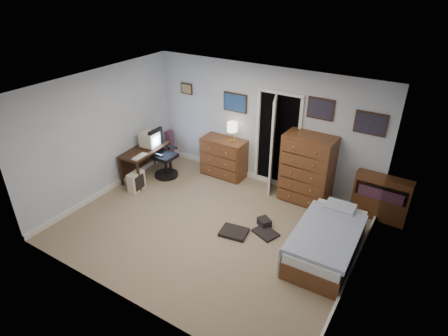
# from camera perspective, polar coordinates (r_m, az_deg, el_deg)

# --- Properties ---
(floor) EXTENTS (5.00, 4.00, 0.02)m
(floor) POSITION_cam_1_polar(r_m,az_deg,el_deg) (6.83, -2.19, -8.99)
(floor) COLOR gray
(floor) RESTS_ON ground
(computer_desk) EXTENTS (0.62, 1.21, 0.68)m
(computer_desk) POSITION_cam_1_polar(r_m,az_deg,el_deg) (8.34, -12.31, 2.03)
(computer_desk) COLOR #321B10
(computer_desk) RESTS_ON floor
(crt_monitor) EXTENTS (0.37, 0.35, 0.33)m
(crt_monitor) POSITION_cam_1_polar(r_m,az_deg,el_deg) (8.24, -11.28, 4.30)
(crt_monitor) COLOR beige
(crt_monitor) RESTS_ON computer_desk
(keyboard) EXTENTS (0.16, 0.37, 0.02)m
(keyboard) POSITION_cam_1_polar(r_m,az_deg,el_deg) (7.88, -12.73, 1.72)
(keyboard) COLOR beige
(keyboard) RESTS_ON computer_desk
(pc_tower) EXTENTS (0.21, 0.39, 0.41)m
(pc_tower) POSITION_cam_1_polar(r_m,az_deg,el_deg) (7.97, -13.23, -1.99)
(pc_tower) COLOR beige
(pc_tower) RESTS_ON floor
(office_chair) EXTENTS (0.52, 0.53, 1.07)m
(office_chair) POSITION_cam_1_polar(r_m,az_deg,el_deg) (8.32, -9.26, 1.41)
(office_chair) COLOR black
(office_chair) RESTS_ON floor
(media_stack) EXTENTS (0.15, 0.15, 0.72)m
(media_stack) POSITION_cam_1_polar(r_m,az_deg,el_deg) (9.08, -8.23, 3.49)
(media_stack) COLOR maroon
(media_stack) RESTS_ON floor
(low_dresser) EXTENTS (0.98, 0.49, 0.87)m
(low_dresser) POSITION_cam_1_polar(r_m,az_deg,el_deg) (8.23, 0.02, 1.66)
(low_dresser) COLOR brown
(low_dresser) RESTS_ON floor
(table_lamp) EXTENTS (0.22, 0.22, 0.42)m
(table_lamp) POSITION_cam_1_polar(r_m,az_deg,el_deg) (7.83, 1.27, 6.18)
(table_lamp) COLOR gold
(table_lamp) RESTS_ON low_dresser
(doorway) EXTENTS (0.96, 1.12, 2.05)m
(doorway) POSITION_cam_1_polar(r_m,az_deg,el_deg) (7.92, 9.00, 4.73)
(doorway) COLOR black
(doorway) RESTS_ON floor
(tall_dresser) EXTENTS (0.97, 0.60, 1.39)m
(tall_dresser) POSITION_cam_1_polar(r_m,az_deg,el_deg) (7.38, 12.57, -0.14)
(tall_dresser) COLOR brown
(tall_dresser) RESTS_ON floor
(headboard_bookcase) EXTENTS (0.97, 0.27, 0.87)m
(headboard_bookcase) POSITION_cam_1_polar(r_m,az_deg,el_deg) (7.35, 22.79, -4.09)
(headboard_bookcase) COLOR brown
(headboard_bookcase) RESTS_ON floor
(bed) EXTENTS (0.99, 1.78, 0.58)m
(bed) POSITION_cam_1_polar(r_m,az_deg,el_deg) (6.30, 15.26, -10.66)
(bed) COLOR brown
(bed) RESTS_ON floor
(wall_posters) EXTENTS (4.38, 0.04, 0.60)m
(wall_posters) POSITION_cam_1_polar(r_m,az_deg,el_deg) (7.32, 10.09, 8.91)
(wall_posters) COLOR #331E11
(wall_posters) RESTS_ON floor
(floor_clutter) EXTENTS (0.98, 0.85, 0.15)m
(floor_clutter) POSITION_cam_1_polar(r_m,az_deg,el_deg) (6.71, 4.02, -9.33)
(floor_clutter) COLOR black
(floor_clutter) RESTS_ON floor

